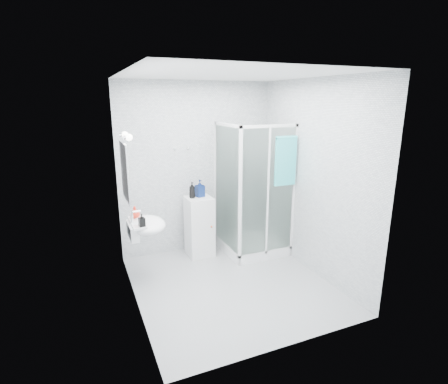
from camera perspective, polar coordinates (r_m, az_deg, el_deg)
name	(u,v)px	position (r m, az deg, el deg)	size (l,w,h in m)	color
room	(232,187)	(4.22, 1.24, 0.77)	(2.40, 2.60, 2.60)	silver
shower_enclosure	(250,226)	(5.42, 4.32, -5.48)	(0.90, 0.95, 2.00)	white
wall_basin	(145,226)	(4.51, -12.77, -5.38)	(0.46, 0.56, 0.35)	white
mirror	(125,172)	(4.29, -15.92, 3.17)	(0.02, 0.60, 0.70)	white
vanity_lights	(126,136)	(4.24, -15.65, 8.80)	(0.10, 0.40, 0.08)	silver
wall_hooks	(181,149)	(5.24, -6.97, 7.00)	(0.23, 0.06, 0.03)	silver
storage_cabinet	(200,226)	(5.35, -4.02, -5.63)	(0.38, 0.41, 0.92)	white
hand_towel	(286,160)	(4.96, 10.03, 5.20)	(0.33, 0.05, 0.70)	#31B5BA
shampoo_bottle_a	(192,190)	(5.16, -5.23, 0.32)	(0.09, 0.09, 0.24)	black
shampoo_bottle_b	(200,188)	(5.22, -3.97, 0.61)	(0.12, 0.12, 0.26)	navy
soap_dispenser_orange	(135,212)	(4.57, -14.36, -3.25)	(0.13, 0.13, 0.16)	red
soap_dispenser_black	(142,220)	(4.27, -13.28, -4.49)	(0.07, 0.07, 0.16)	black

